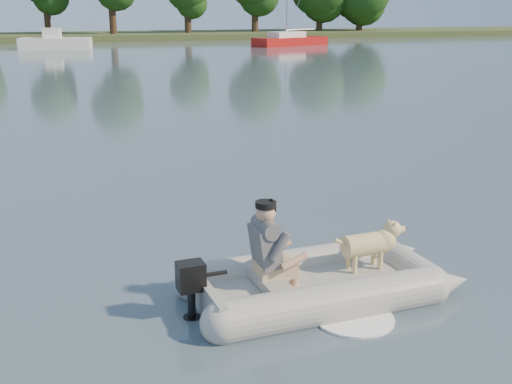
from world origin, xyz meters
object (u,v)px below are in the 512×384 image
object	(u,v)px
dinghy	(321,251)
dog	(365,248)
sailboat	(290,41)
motorboat	(55,35)
man	(267,243)

from	to	relation	value
dinghy	dog	size ratio (longest dim) A/B	4.85
dog	sailboat	world-z (taller)	sailboat
motorboat	dinghy	bearing A→B (deg)	-76.57
sailboat	dinghy	bearing A→B (deg)	-131.46
motorboat	sailboat	bearing A→B (deg)	6.81
dog	motorboat	distance (m)	47.68
dog	man	bearing A→B (deg)	180.00
dinghy	dog	distance (m)	0.63
dinghy	man	xyz separation A→B (m)	(-0.67, 0.01, 0.18)
motorboat	sailboat	xyz separation A→B (m)	(19.23, -1.32, -0.66)
man	motorboat	size ratio (longest dim) A/B	0.18
man	dog	world-z (taller)	man
dinghy	motorboat	bearing A→B (deg)	89.35
motorboat	sailboat	distance (m)	19.28
dinghy	dog	bearing A→B (deg)	4.57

